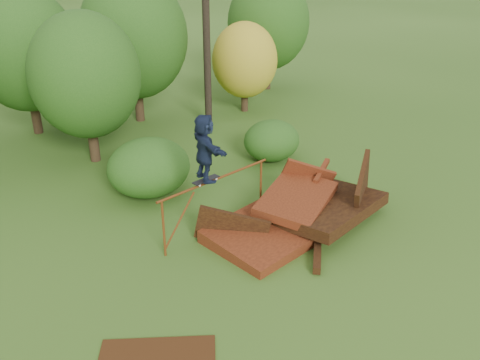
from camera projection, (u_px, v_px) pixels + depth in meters
ground at (314, 259)px, 13.09m from camera, size 240.00×240.00×0.00m
scrap_pile at (301, 214)px, 14.36m from camera, size 5.55×3.76×2.18m
grind_rail at (215, 191)px, 13.74m from camera, size 3.62×0.52×1.56m
skateboard at (206, 180)px, 13.36m from camera, size 0.77×0.30×0.08m
skater at (205, 148)px, 12.98m from camera, size 0.75×1.65×1.71m
tree_1 at (24, 50)px, 19.47m from camera, size 3.95×3.95×5.49m
tree_2 at (85, 76)px, 17.16m from camera, size 3.57×3.57×5.04m
tree_3 at (133, 37)px, 20.66m from camera, size 4.20×4.20×5.83m
tree_4 at (245, 60)px, 22.30m from camera, size 2.75×2.75×3.79m
tree_5 at (268, 22)px, 24.94m from camera, size 3.83×3.83×5.38m
shrub_left at (149, 167)px, 15.86m from camera, size 2.50×2.31×1.73m
shrub_right at (272, 141)px, 18.24m from camera, size 1.97×1.80×1.39m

